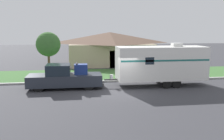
% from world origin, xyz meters
% --- Properties ---
extents(ground_plane, '(120.00, 120.00, 0.00)m').
position_xyz_m(ground_plane, '(0.00, 0.00, 0.00)').
color(ground_plane, '#38383D').
extents(curb_strip, '(80.00, 0.30, 0.14)m').
position_xyz_m(curb_strip, '(0.00, 3.75, 0.07)').
color(curb_strip, '#ADADA8').
rests_on(curb_strip, ground_plane).
extents(lawn_strip, '(80.00, 7.00, 0.03)m').
position_xyz_m(lawn_strip, '(0.00, 7.40, 0.01)').
color(lawn_strip, '#3D6B33').
rests_on(lawn_strip, ground_plane).
extents(house_across_street, '(11.59, 8.35, 4.28)m').
position_xyz_m(house_across_street, '(1.04, 15.49, 2.21)').
color(house_across_street, tan).
rests_on(house_across_street, ground_plane).
extents(pickup_truck, '(5.92, 2.01, 2.04)m').
position_xyz_m(pickup_truck, '(-4.35, 1.75, 0.87)').
color(pickup_truck, black).
rests_on(pickup_truck, ground_plane).
extents(travel_trailer, '(8.40, 2.50, 3.54)m').
position_xyz_m(travel_trailer, '(3.57, 1.74, 1.90)').
color(travel_trailer, black).
rests_on(travel_trailer, ground_plane).
extents(mailbox, '(0.48, 0.20, 1.39)m').
position_xyz_m(mailbox, '(-4.12, 4.51, 1.06)').
color(mailbox, brown).
rests_on(mailbox, ground_plane).
extents(tree_in_yard, '(2.39, 2.39, 4.41)m').
position_xyz_m(tree_in_yard, '(-6.12, 7.03, 3.20)').
color(tree_in_yard, brown).
rests_on(tree_in_yard, ground_plane).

